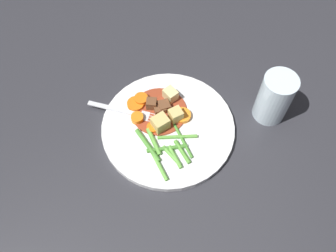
{
  "coord_description": "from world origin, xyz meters",
  "views": [
    {
      "loc": [
        -0.36,
        0.07,
        0.63
      ],
      "look_at": [
        0.0,
        0.0,
        0.01
      ],
      "focal_mm": 38.16,
      "sensor_mm": 36.0,
      "label": 1
    }
  ],
  "objects_px": {
    "carrot_slice_3": "(136,104)",
    "potato_chunk_0": "(161,124)",
    "dinner_plate": "(168,128)",
    "carrot_slice_1": "(182,116)",
    "meat_chunk_2": "(160,110)",
    "water_glass": "(274,96)",
    "carrot_slice_0": "(137,118)",
    "potato_chunk_2": "(176,115)",
    "fork": "(131,113)",
    "carrot_slice_4": "(141,99)",
    "meat_chunk_0": "(166,106)",
    "potato_chunk_1": "(170,95)",
    "meat_chunk_1": "(151,104)",
    "carrot_slice_2": "(153,127)"
  },
  "relations": [
    {
      "from": "carrot_slice_3",
      "to": "potato_chunk_0",
      "type": "relative_size",
      "value": 1.14
    },
    {
      "from": "carrot_slice_3",
      "to": "dinner_plate",
      "type": "bearing_deg",
      "value": -137.5
    },
    {
      "from": "carrot_slice_3",
      "to": "carrot_slice_1",
      "type": "bearing_deg",
      "value": -117.04
    },
    {
      "from": "meat_chunk_2",
      "to": "water_glass",
      "type": "xyz_separation_m",
      "value": [
        -0.03,
        -0.22,
        0.03
      ]
    },
    {
      "from": "carrot_slice_0",
      "to": "potato_chunk_2",
      "type": "relative_size",
      "value": 0.88
    },
    {
      "from": "carrot_slice_0",
      "to": "meat_chunk_2",
      "type": "distance_m",
      "value": 0.05
    },
    {
      "from": "dinner_plate",
      "to": "carrot_slice_0",
      "type": "bearing_deg",
      "value": 65.93
    },
    {
      "from": "fork",
      "to": "dinner_plate",
      "type": "bearing_deg",
      "value": -122.3
    },
    {
      "from": "carrot_slice_4",
      "to": "meat_chunk_0",
      "type": "height_order",
      "value": "meat_chunk_0"
    },
    {
      "from": "potato_chunk_1",
      "to": "water_glass",
      "type": "xyz_separation_m",
      "value": [
        -0.06,
        -0.2,
        0.03
      ]
    },
    {
      "from": "meat_chunk_1",
      "to": "fork",
      "type": "xyz_separation_m",
      "value": [
        -0.01,
        0.04,
        -0.01
      ]
    },
    {
      "from": "carrot_slice_4",
      "to": "potato_chunk_0",
      "type": "distance_m",
      "value": 0.08
    },
    {
      "from": "carrot_slice_3",
      "to": "carrot_slice_4",
      "type": "relative_size",
      "value": 1.22
    },
    {
      "from": "carrot_slice_1",
      "to": "carrot_slice_4",
      "type": "height_order",
      "value": "carrot_slice_4"
    },
    {
      "from": "dinner_plate",
      "to": "potato_chunk_2",
      "type": "height_order",
      "value": "potato_chunk_2"
    },
    {
      "from": "carrot_slice_3",
      "to": "meat_chunk_0",
      "type": "height_order",
      "value": "meat_chunk_0"
    },
    {
      "from": "potato_chunk_2",
      "to": "carrot_slice_0",
      "type": "bearing_deg",
      "value": 80.54
    },
    {
      "from": "meat_chunk_1",
      "to": "potato_chunk_0",
      "type": "bearing_deg",
      "value": -169.98
    },
    {
      "from": "carrot_slice_4",
      "to": "potato_chunk_2",
      "type": "bearing_deg",
      "value": -132.45
    },
    {
      "from": "meat_chunk_1",
      "to": "meat_chunk_2",
      "type": "distance_m",
      "value": 0.02
    },
    {
      "from": "potato_chunk_1",
      "to": "potato_chunk_2",
      "type": "bearing_deg",
      "value": -179.18
    },
    {
      "from": "carrot_slice_4",
      "to": "meat_chunk_2",
      "type": "xyz_separation_m",
      "value": [
        -0.03,
        -0.03,
        0.0
      ]
    },
    {
      "from": "carrot_slice_2",
      "to": "potato_chunk_0",
      "type": "xyz_separation_m",
      "value": [
        -0.0,
        -0.02,
        0.01
      ]
    },
    {
      "from": "carrot_slice_2",
      "to": "carrot_slice_4",
      "type": "distance_m",
      "value": 0.07
    },
    {
      "from": "carrot_slice_2",
      "to": "meat_chunk_2",
      "type": "height_order",
      "value": "meat_chunk_2"
    },
    {
      "from": "potato_chunk_0",
      "to": "meat_chunk_0",
      "type": "height_order",
      "value": "potato_chunk_0"
    },
    {
      "from": "potato_chunk_1",
      "to": "potato_chunk_2",
      "type": "height_order",
      "value": "potato_chunk_2"
    },
    {
      "from": "potato_chunk_2",
      "to": "meat_chunk_2",
      "type": "distance_m",
      "value": 0.04
    },
    {
      "from": "carrot_slice_0",
      "to": "fork",
      "type": "bearing_deg",
      "value": 32.38
    },
    {
      "from": "potato_chunk_2",
      "to": "water_glass",
      "type": "relative_size",
      "value": 0.26
    },
    {
      "from": "carrot_slice_2",
      "to": "carrot_slice_0",
      "type": "bearing_deg",
      "value": 47.27
    },
    {
      "from": "carrot_slice_3",
      "to": "meat_chunk_2",
      "type": "xyz_separation_m",
      "value": [
        -0.03,
        -0.05,
        0.0
      ]
    },
    {
      "from": "carrot_slice_4",
      "to": "potato_chunk_1",
      "type": "bearing_deg",
      "value": -94.06
    },
    {
      "from": "fork",
      "to": "potato_chunk_0",
      "type": "bearing_deg",
      "value": -130.35
    },
    {
      "from": "potato_chunk_0",
      "to": "meat_chunk_2",
      "type": "xyz_separation_m",
      "value": [
        0.04,
        -0.01,
        -0.01
      ]
    },
    {
      "from": "carrot_slice_4",
      "to": "meat_chunk_1",
      "type": "xyz_separation_m",
      "value": [
        -0.02,
        -0.02,
        0.0
      ]
    },
    {
      "from": "meat_chunk_2",
      "to": "fork",
      "type": "bearing_deg",
      "value": 82.78
    },
    {
      "from": "carrot_slice_0",
      "to": "potato_chunk_0",
      "type": "height_order",
      "value": "potato_chunk_0"
    },
    {
      "from": "potato_chunk_2",
      "to": "fork",
      "type": "relative_size",
      "value": 0.18
    },
    {
      "from": "dinner_plate",
      "to": "meat_chunk_0",
      "type": "distance_m",
      "value": 0.05
    },
    {
      "from": "meat_chunk_1",
      "to": "meat_chunk_2",
      "type": "bearing_deg",
      "value": -134.29
    },
    {
      "from": "meat_chunk_0",
      "to": "carrot_slice_0",
      "type": "bearing_deg",
      "value": 104.84
    },
    {
      "from": "carrot_slice_3",
      "to": "carrot_slice_0",
      "type": "bearing_deg",
      "value": 177.86
    },
    {
      "from": "carrot_slice_4",
      "to": "meat_chunk_0",
      "type": "xyz_separation_m",
      "value": [
        -0.03,
        -0.05,
        0.0
      ]
    },
    {
      "from": "dinner_plate",
      "to": "potato_chunk_2",
      "type": "distance_m",
      "value": 0.03
    },
    {
      "from": "carrot_slice_0",
      "to": "carrot_slice_2",
      "type": "relative_size",
      "value": 1.03
    },
    {
      "from": "potato_chunk_2",
      "to": "water_glass",
      "type": "xyz_separation_m",
      "value": [
        -0.01,
        -0.2,
        0.03
      ]
    },
    {
      "from": "carrot_slice_2",
      "to": "water_glass",
      "type": "bearing_deg",
      "value": -89.36
    },
    {
      "from": "potato_chunk_0",
      "to": "meat_chunk_0",
      "type": "bearing_deg",
      "value": -23.25
    },
    {
      "from": "carrot_slice_2",
      "to": "water_glass",
      "type": "xyz_separation_m",
      "value": [
        0.0,
        -0.24,
        0.04
      ]
    }
  ]
}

